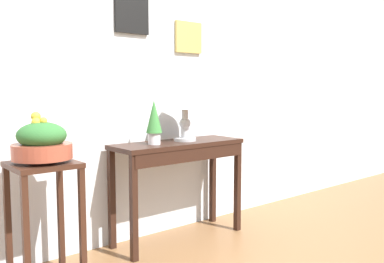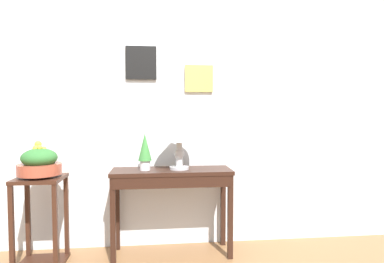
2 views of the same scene
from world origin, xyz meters
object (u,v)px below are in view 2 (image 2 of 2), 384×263
at_px(table_lamp, 179,130).
at_px(planter_bowl_wide, 39,163).
at_px(pedestal_stand_left, 41,222).
at_px(console_table, 172,184).
at_px(potted_plant_on_console, 145,150).

bearing_deg(table_lamp, planter_bowl_wide, -174.43).
bearing_deg(planter_bowl_wide, pedestal_stand_left, -67.80).
xyz_separation_m(pedestal_stand_left, planter_bowl_wide, (-0.00, 0.00, 0.50)).
relative_size(console_table, table_lamp, 2.16).
distance_m(table_lamp, planter_bowl_wide, 1.23).
distance_m(pedestal_stand_left, planter_bowl_wide, 0.50).
relative_size(table_lamp, potted_plant_on_console, 1.51).
height_order(table_lamp, potted_plant_on_console, table_lamp).
bearing_deg(planter_bowl_wide, console_table, 4.79).
distance_m(console_table, planter_bowl_wide, 1.15).
bearing_deg(console_table, potted_plant_on_console, 179.19).
distance_m(potted_plant_on_console, planter_bowl_wide, 0.89).
xyz_separation_m(console_table, potted_plant_on_console, (-0.24, 0.00, 0.31)).
bearing_deg(console_table, table_lamp, 17.82).
xyz_separation_m(console_table, pedestal_stand_left, (-1.12, -0.09, -0.28)).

